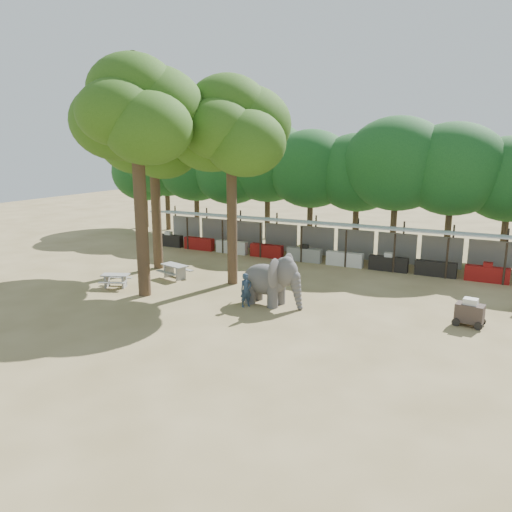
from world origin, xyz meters
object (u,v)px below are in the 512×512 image
at_px(elephant, 272,280).
at_px(handler, 246,290).
at_px(picnic_table_far, 175,269).
at_px(yard_tree_back, 231,128).
at_px(yard_tree_center, 136,113).
at_px(yard_tree_left, 153,136).
at_px(picnic_table_near, 116,279).
at_px(cart_front, 470,312).

height_order(elephant, handler, elephant).
height_order(elephant, picnic_table_far, elephant).
height_order(yard_tree_back, picnic_table_far, yard_tree_back).
bearing_deg(yard_tree_back, elephant, -34.89).
relative_size(yard_tree_center, picnic_table_far, 6.08).
bearing_deg(yard_tree_left, yard_tree_center, -59.04).
bearing_deg(elephant, handler, -133.89).
distance_m(yard_tree_left, yard_tree_center, 5.92).
height_order(yard_tree_center, elephant, yard_tree_center).
xyz_separation_m(picnic_table_near, cart_front, (17.83, 2.45, 0.13)).
distance_m(yard_tree_left, picnic_table_near, 9.12).
distance_m(handler, picnic_table_far, 6.74).
bearing_deg(elephant, cart_front, 12.81).
relative_size(yard_tree_back, elephant, 3.42).
distance_m(yard_tree_back, handler, 8.89).
relative_size(yard_tree_center, picnic_table_near, 6.46).
bearing_deg(yard_tree_center, cart_front, 9.64).
bearing_deg(cart_front, yard_tree_back, -179.16).
distance_m(yard_tree_left, handler, 12.28).
bearing_deg(handler, yard_tree_left, 97.19).
relative_size(yard_tree_back, handler, 6.84).
relative_size(yard_tree_left, yard_tree_back, 0.97).
bearing_deg(picnic_table_near, elephant, -14.56).
height_order(yard_tree_back, cart_front, yard_tree_back).
xyz_separation_m(yard_tree_left, handler, (8.75, -4.46, -7.37)).
height_order(yard_tree_left, picnic_table_near, yard_tree_left).
height_order(elephant, picnic_table_near, elephant).
bearing_deg(yard_tree_back, yard_tree_left, 170.54).
bearing_deg(picnic_table_near, handler, -19.76).
bearing_deg(handler, yard_tree_center, 129.56).
bearing_deg(yard_tree_left, handler, -27.00).
bearing_deg(elephant, picnic_table_far, 170.56).
relative_size(yard_tree_back, cart_front, 8.41).
bearing_deg(elephant, yard_tree_left, 164.47).
bearing_deg(cart_front, picnic_table_near, -165.25).
bearing_deg(handler, picnic_table_near, 126.61).
xyz_separation_m(yard_tree_left, yard_tree_back, (6.00, -1.00, 0.34)).
distance_m(picnic_table_near, cart_front, 18.00).
relative_size(picnic_table_near, cart_front, 1.38).
xyz_separation_m(yard_tree_left, cart_front, (18.62, -2.35, -7.59)).
xyz_separation_m(handler, cart_front, (9.86, 2.11, -0.22)).
distance_m(yard_tree_center, picnic_table_far, 9.25).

